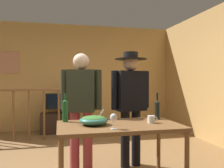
# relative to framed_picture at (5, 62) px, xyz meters

# --- Properties ---
(back_wall) EXTENTS (5.30, 0.10, 2.65)m
(back_wall) POSITION_rel_framed_picture_xyz_m (1.55, 0.06, -0.34)
(back_wall) COLOR tan
(back_wall) RESTS_ON ground_plane
(side_wall_right) EXTENTS (0.10, 4.48, 2.65)m
(side_wall_right) POSITION_rel_framed_picture_xyz_m (4.20, -2.03, -0.34)
(side_wall_right) COLOR tan
(side_wall_right) RESTS_ON ground_plane
(framed_picture) EXTENTS (0.64, 0.03, 0.51)m
(framed_picture) POSITION_rel_framed_picture_xyz_m (0.00, 0.00, 0.00)
(framed_picture) COLOR tan
(stair_railing) EXTENTS (2.48, 0.10, 1.12)m
(stair_railing) POSITION_rel_framed_picture_xyz_m (0.70, -0.92, -1.02)
(stair_railing) COLOR brown
(stair_railing) RESTS_ON ground_plane
(tv_console) EXTENTS (0.90, 0.40, 0.46)m
(tv_console) POSITION_rel_framed_picture_xyz_m (1.27, -0.29, -1.43)
(tv_console) COLOR #38281E
(tv_console) RESTS_ON ground_plane
(flat_screen_tv) EXTENTS (0.65, 0.12, 0.47)m
(flat_screen_tv) POSITION_rel_framed_picture_xyz_m (1.27, -0.32, -0.93)
(flat_screen_tv) COLOR black
(flat_screen_tv) RESTS_ON tv_console
(serving_table) EXTENTS (1.36, 0.78, 0.75)m
(serving_table) POSITION_rel_framed_picture_xyz_m (1.90, -3.45, -0.99)
(serving_table) COLOR brown
(serving_table) RESTS_ON ground_plane
(salad_bowl) EXTENTS (0.32, 0.32, 0.17)m
(salad_bowl) POSITION_rel_framed_picture_xyz_m (1.61, -3.43, -0.86)
(salad_bowl) COLOR #337060
(salad_bowl) RESTS_ON serving_table
(wine_glass) EXTENTS (0.07, 0.07, 0.16)m
(wine_glass) POSITION_rel_framed_picture_xyz_m (1.77, -3.69, -0.81)
(wine_glass) COLOR silver
(wine_glass) RESTS_ON serving_table
(wine_bottle_dark) EXTENTS (0.07, 0.07, 0.33)m
(wine_bottle_dark) POSITION_rel_framed_picture_xyz_m (2.45, -3.24, -0.79)
(wine_bottle_dark) COLOR black
(wine_bottle_dark) RESTS_ON serving_table
(wine_bottle_green) EXTENTS (0.06, 0.06, 0.34)m
(wine_bottle_green) POSITION_rel_framed_picture_xyz_m (1.31, -3.16, -0.78)
(wine_bottle_green) COLOR #1E5628
(wine_bottle_green) RESTS_ON serving_table
(mug_white) EXTENTS (0.12, 0.08, 0.08)m
(mug_white) POSITION_rel_framed_picture_xyz_m (2.28, -3.46, -0.88)
(mug_white) COLOR white
(mug_white) RESTS_ON serving_table
(person_standing_left) EXTENTS (0.55, 0.29, 1.61)m
(person_standing_left) POSITION_rel_framed_picture_xyz_m (1.54, -2.76, -0.72)
(person_standing_left) COLOR #9E3842
(person_standing_left) RESTS_ON ground_plane
(person_standing_right) EXTENTS (0.60, 0.46, 1.64)m
(person_standing_right) POSITION_rel_framed_picture_xyz_m (2.25, -2.76, -0.68)
(person_standing_right) COLOR black
(person_standing_right) RESTS_ON ground_plane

